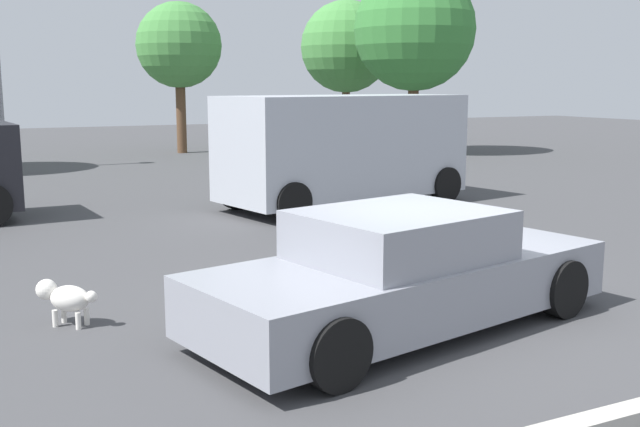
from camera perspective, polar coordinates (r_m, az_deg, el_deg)
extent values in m
plane|color=#424244|center=(8.25, 7.71, -8.00)|extent=(80.00, 80.00, 0.00)
cube|color=gray|center=(7.85, 6.51, -5.41)|extent=(4.87, 2.66, 0.60)
cube|color=gray|center=(7.66, 6.06, -1.60)|extent=(2.23, 1.96, 0.50)
cube|color=slate|center=(8.32, 10.58, -0.80)|extent=(0.37, 1.44, 0.42)
cube|color=slate|center=(7.05, 0.72, -2.53)|extent=(0.37, 1.44, 0.42)
cylinder|color=black|center=(9.56, 9.90, -3.59)|extent=(0.67, 0.35, 0.64)
cylinder|color=black|center=(8.61, 18.01, -5.43)|extent=(0.67, 0.35, 0.64)
cylinder|color=black|center=(7.54, -6.73, -7.15)|extent=(0.67, 0.35, 0.64)
cylinder|color=black|center=(6.29, 1.22, -10.59)|extent=(0.67, 0.35, 0.64)
ellipsoid|color=white|center=(8.31, -18.50, -6.15)|extent=(0.51, 0.50, 0.28)
sphere|color=white|center=(8.46, -20.09, -5.45)|extent=(0.22, 0.22, 0.22)
sphere|color=white|center=(8.50, -20.51, -5.44)|extent=(0.10, 0.10, 0.10)
cylinder|color=white|center=(8.39, -19.51, -7.54)|extent=(0.06, 0.06, 0.18)
cylinder|color=white|center=(8.51, -18.91, -7.27)|extent=(0.06, 0.06, 0.18)
cylinder|color=white|center=(8.24, -17.92, -7.78)|extent=(0.06, 0.06, 0.18)
cylinder|color=white|center=(8.35, -17.33, -7.50)|extent=(0.06, 0.06, 0.18)
sphere|color=white|center=(8.16, -17.02, -6.07)|extent=(0.12, 0.12, 0.12)
cube|color=#B2B7C1|center=(15.59, 1.86, 5.18)|extent=(5.55, 3.02, 2.07)
cube|color=slate|center=(14.06, -6.34, 6.47)|extent=(0.39, 1.70, 0.83)
cylinder|color=black|center=(13.71, -2.14, 0.86)|extent=(0.79, 0.40, 0.76)
cylinder|color=black|center=(15.30, -6.34, 1.74)|extent=(0.79, 0.40, 0.76)
cylinder|color=black|center=(16.37, 9.49, 2.19)|extent=(0.79, 0.40, 0.76)
cylinder|color=black|center=(17.73, 4.92, 2.87)|extent=(0.79, 0.40, 0.76)
cube|color=#B7B2A8|center=(6.27, 22.49, -13.97)|extent=(7.31, 0.20, 0.12)
cylinder|color=brown|center=(31.70, 1.98, 7.64)|extent=(0.33, 0.33, 2.63)
sphere|color=#478C42|center=(31.72, 2.01, 12.57)|extent=(3.77, 3.77, 3.77)
cylinder|color=brown|center=(27.59, 7.08, 7.43)|extent=(0.39, 0.39, 2.80)
sphere|color=#387F38|center=(27.63, 7.22, 13.72)|extent=(4.34, 4.34, 4.34)
cylinder|color=brown|center=(28.29, -10.52, 7.35)|extent=(0.36, 0.36, 2.76)
sphere|color=#478C42|center=(28.30, -10.68, 12.49)|extent=(3.09, 3.09, 3.09)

